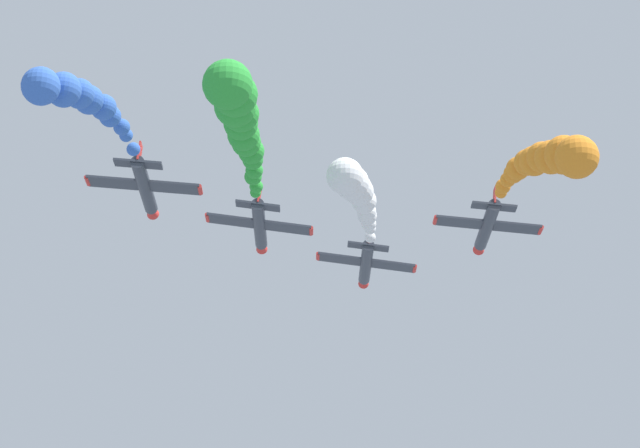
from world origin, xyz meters
TOP-DOWN VIEW (x-y plane):
  - airplane_lead at (4.47, 8.58)m, footprint 9.52×10.35m
  - smoke_trail_lead at (2.77, -10.37)m, footprint 4.70×18.17m
  - airplane_left_inner at (-5.32, -0.08)m, footprint 9.52×10.35m
  - smoke_trail_left_inner at (-6.00, -21.98)m, footprint 3.76×22.03m
  - airplane_right_inner at (14.67, -0.56)m, footprint 9.55×10.35m
  - smoke_trail_right_inner at (16.00, -20.66)m, footprint 4.27×19.73m
  - airplane_left_outer at (-14.37, -8.27)m, footprint 9.56×10.35m
  - smoke_trail_left_outer at (-16.22, -27.41)m, footprint 4.94×18.18m

SIDE VIEW (x-z plane):
  - smoke_trail_right_inner at x=16.00m, z-range 78.78..86.33m
  - smoke_trail_left_outer at x=-16.22m, z-range 80.64..86.48m
  - smoke_trail_lead at x=2.77m, z-range 82.86..86.78m
  - smoke_trail_left_inner at x=-6.00m, z-range 83.61..87.22m
  - airplane_right_inner at x=14.67m, z-range 84.78..87.29m
  - airplane_lead at x=4.47m, z-range 84.71..87.39m
  - airplane_left_outer at x=-14.37m, z-range 84.90..87.34m
  - airplane_left_inner at x=-5.32m, z-range 84.89..87.57m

